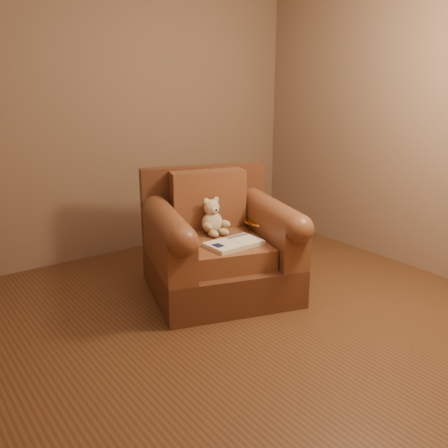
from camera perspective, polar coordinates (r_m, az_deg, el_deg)
floor at (r=3.44m, az=2.06°, el=-12.26°), size 4.00×4.00×0.00m
room at (r=3.01m, az=2.41°, el=17.61°), size 4.02×4.02×2.71m
armchair at (r=3.94m, az=-0.67°, el=-2.60°), size 1.30×1.26×0.95m
teddy_bear at (r=3.95m, az=-1.25°, el=0.47°), size 0.21×0.24×0.29m
guidebook at (r=3.69m, az=1.14°, el=-2.24°), size 0.42×0.26×0.03m
side_table at (r=4.17m, az=4.83°, el=-2.66°), size 0.38×0.38×0.54m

